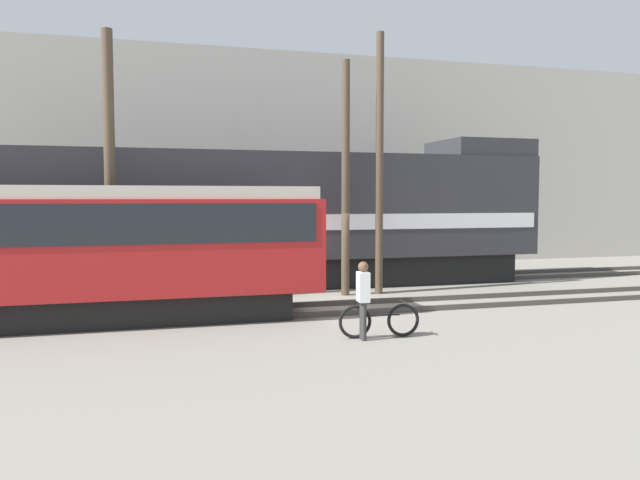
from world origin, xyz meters
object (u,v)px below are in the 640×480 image
person (363,293)px  utility_pole_center (346,179)px  utility_pole_left (110,169)px  freight_locomotive (275,217)px  utility_pole_right (380,164)px  streetcar (46,246)px  bicycle (379,321)px

person → utility_pole_center: 6.50m
utility_pole_left → utility_pole_center: (6.74, 0.00, -0.21)m
freight_locomotive → utility_pole_left: (-5.06, -2.43, 1.41)m
freight_locomotive → utility_pole_right: (2.77, -2.43, 1.65)m
utility_pole_right → freight_locomotive: bearing=138.8°
streetcar → person: 7.40m
bicycle → utility_pole_center: 6.61m
utility_pole_left → utility_pole_center: bearing=0.0°
freight_locomotive → person: (0.16, -8.22, -1.33)m
person → utility_pole_right: utility_pole_right is taller
bicycle → utility_pole_left: (-5.62, 5.69, 3.38)m
bicycle → person: (-0.41, -0.11, 0.64)m
freight_locomotive → bicycle: bearing=-86.0°
utility_pole_center → utility_pole_right: 1.18m
freight_locomotive → bicycle: (0.57, -8.11, -1.97)m
bicycle → utility_pole_left: utility_pole_left is taller
utility_pole_center → utility_pole_right: bearing=0.0°
utility_pole_left → utility_pole_right: (7.82, 0.00, 0.24)m
bicycle → utility_pole_right: (2.20, 5.69, 3.62)m
utility_pole_right → person: bearing=-114.2°
utility_pole_center → utility_pole_right: utility_pole_right is taller
streetcar → bicycle: (6.94, -3.26, -1.49)m
bicycle → utility_pole_left: bearing=134.7°
utility_pole_left → utility_pole_right: size_ratio=0.94×
streetcar → utility_pole_left: 3.34m
freight_locomotive → utility_pole_right: bearing=-41.2°
bicycle → utility_pole_left: 8.68m
freight_locomotive → streetcar: bearing=-142.7°
freight_locomotive → utility_pole_left: utility_pole_left is taller
bicycle → freight_locomotive: bearing=94.0°
utility_pole_right → streetcar: bearing=-165.1°
freight_locomotive → utility_pole_center: utility_pole_center is taller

